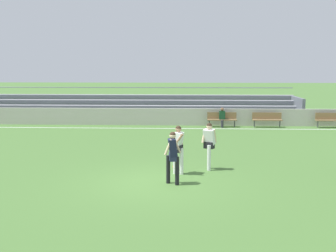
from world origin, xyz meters
The scene contains 12 objects.
ground_plane centered at (0.00, 0.00, 0.00)m, with size 160.00×160.00×0.00m, color #477033.
field_line_sideline centered at (0.00, 11.83, 0.00)m, with size 44.00×0.12×0.01m, color white.
sideline_wall centered at (0.00, 13.21, 0.54)m, with size 48.00×0.16×1.08m, color #BCB7AD.
bleacher_stand centered at (-3.38, 15.89, 0.90)m, with size 24.22×3.49×2.20m.
bench_near_wall_gap centered at (5.98, 12.65, 0.55)m, with size 1.80×0.40×0.90m.
bench_far_left centered at (9.84, 12.65, 0.55)m, with size 1.80×0.40×0.90m.
bench_centre_sideline centered at (3.21, 12.65, 0.55)m, with size 1.80×0.40×0.90m.
spectator_seated centered at (3.21, 12.53, 0.70)m, with size 0.36×0.42×1.21m.
player_white_challenging centered at (1.82, 1.87, 1.03)m, with size 0.59×0.46×1.72m.
player_white_trailing_run centered at (0.71, 1.17, 1.03)m, with size 0.43×0.59×1.71m.
player_dark_wide_right centered at (0.55, -0.09, 1.02)m, with size 0.54×0.44×1.70m.
soccer_ball centered at (0.60, 1.76, 0.11)m, with size 0.22×0.22×0.22m, color orange.
Camera 1 is at (0.97, -13.03, 3.77)m, focal length 44.46 mm.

